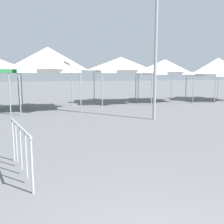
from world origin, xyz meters
name	(u,v)px	position (x,y,z in m)	size (l,w,h in m)	color
canopy_tent_behind_left	(48,60)	(-0.79, 13.39, 2.92)	(3.45, 3.45, 3.66)	#9E9EA3
canopy_tent_far_left	(121,65)	(4.28, 15.41, 2.73)	(3.70, 3.70, 3.30)	#9E9EA3
canopy_tent_far_right	(165,67)	(7.78, 15.50, 2.62)	(3.28, 3.28, 3.19)	#9E9EA3
canopy_tent_right_of_center	(218,67)	(12.33, 15.31, 2.65)	(3.84, 3.84, 3.37)	#9E9EA3
light_pole_opposite_side	(157,3)	(3.85, 8.83, 5.22)	(0.36, 0.36, 9.30)	#9E9EA3
crowd_barrier_near_person	(20,141)	(-1.65, 3.61, 0.75)	(0.59, 2.04, 1.08)	#B7BABF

